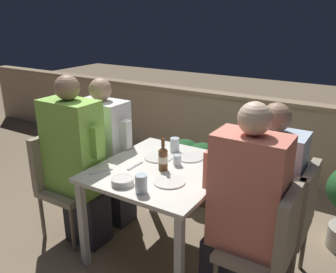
{
  "coord_description": "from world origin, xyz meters",
  "views": [
    {
      "loc": [
        1.29,
        -2.01,
        1.81
      ],
      "look_at": [
        0.0,
        0.07,
        0.94
      ],
      "focal_mm": 38.0,
      "sensor_mm": 36.0,
      "label": 1
    }
  ],
  "objects": [
    {
      "name": "plate_0",
      "position": [
        -0.13,
        0.14,
        0.73
      ],
      "size": [
        0.22,
        0.22,
        0.01
      ],
      "color": "silver",
      "rests_on": "dining_table"
    },
    {
      "name": "fork_0",
      "position": [
        -0.19,
        -0.09,
        0.73
      ],
      "size": [
        0.02,
        0.17,
        0.01
      ],
      "color": "silver",
      "rests_on": "dining_table"
    },
    {
      "name": "glass_cup_0",
      "position": [
        0.09,
        -0.39,
        0.78
      ],
      "size": [
        0.08,
        0.08,
        0.12
      ],
      "color": "silver",
      "rests_on": "dining_table"
    },
    {
      "name": "chair_right_near",
      "position": [
        0.88,
        -0.18,
        0.52
      ],
      "size": [
        0.42,
        0.41,
        0.88
      ],
      "color": "gray",
      "rests_on": "ground_plane"
    },
    {
      "name": "person_green_blouse",
      "position": [
        -0.67,
        -0.2,
        0.69
      ],
      "size": [
        0.51,
        0.26,
        1.38
      ],
      "color": "#282833",
      "rests_on": "ground_plane"
    },
    {
      "name": "person_white_polo",
      "position": [
        -0.68,
        0.16,
        0.65
      ],
      "size": [
        0.5,
        0.26,
        1.3
      ],
      "color": "#282833",
      "rests_on": "ground_plane"
    },
    {
      "name": "bowl_1",
      "position": [
        -0.08,
        -0.37,
        0.75
      ],
      "size": [
        0.15,
        0.15,
        0.05
      ],
      "color": "beige",
      "rests_on": "dining_table"
    },
    {
      "name": "glass_cup_2",
      "position": [
        0.07,
        0.1,
        0.76
      ],
      "size": [
        0.06,
        0.06,
        0.08
      ],
      "color": "silver",
      "rests_on": "dining_table"
    },
    {
      "name": "glass_cup_1",
      "position": [
        -0.09,
        0.33,
        0.78
      ],
      "size": [
        0.08,
        0.08,
        0.11
      ],
      "color": "silver",
      "rests_on": "dining_table"
    },
    {
      "name": "ground_plane",
      "position": [
        0.0,
        0.0,
        0.0
      ],
      "size": [
        16.0,
        16.0,
        0.0
      ],
      "primitive_type": "plane",
      "color": "#847056"
    },
    {
      "name": "fork_1",
      "position": [
        -0.33,
        -0.3,
        0.73
      ],
      "size": [
        0.09,
        0.16,
        0.01
      ],
      "color": "silver",
      "rests_on": "dining_table"
    },
    {
      "name": "chair_right_far",
      "position": [
        0.9,
        0.18,
        0.52
      ],
      "size": [
        0.42,
        0.41,
        0.88
      ],
      "color": "gray",
      "rests_on": "ground_plane"
    },
    {
      "name": "beer_bottle",
      "position": [
        0.02,
        -0.03,
        0.82
      ],
      "size": [
        0.07,
        0.07,
        0.24
      ],
      "color": "brown",
      "rests_on": "dining_table"
    },
    {
      "name": "plate_1",
      "position": [
        0.08,
        0.27,
        0.73
      ],
      "size": [
        0.22,
        0.22,
        0.01
      ],
      "color": "silver",
      "rests_on": "dining_table"
    },
    {
      "name": "bowl_0",
      "position": [
        0.3,
        0.38,
        0.75
      ],
      "size": [
        0.11,
        0.11,
        0.04
      ],
      "color": "beige",
      "rests_on": "dining_table"
    },
    {
      "name": "person_coral_top",
      "position": [
        0.69,
        -0.18,
        0.68
      ],
      "size": [
        0.5,
        0.26,
        1.35
      ],
      "color": "#282833",
      "rests_on": "ground_plane"
    },
    {
      "name": "chair_left_far",
      "position": [
        -0.88,
        0.16,
        0.52
      ],
      "size": [
        0.42,
        0.41,
        0.88
      ],
      "color": "gray",
      "rests_on": "ground_plane"
    },
    {
      "name": "plate_2",
      "position": [
        0.17,
        -0.18,
        0.73
      ],
      "size": [
        0.22,
        0.22,
        0.01
      ],
      "color": "silver",
      "rests_on": "dining_table"
    },
    {
      "name": "parapet_wall",
      "position": [
        0.0,
        1.79,
        0.46
      ],
      "size": [
        9.0,
        0.18,
        0.91
      ],
      "color": "tan",
      "rests_on": "ground_plane"
    },
    {
      "name": "person_blue_shirt",
      "position": [
        0.71,
        0.18,
        0.64
      ],
      "size": [
        0.5,
        0.26,
        1.27
      ],
      "color": "#282833",
      "rests_on": "ground_plane"
    },
    {
      "name": "dining_table",
      "position": [
        0.0,
        0.0,
        0.64
      ],
      "size": [
        0.91,
        0.99,
        0.72
      ],
      "color": "silver",
      "rests_on": "ground_plane"
    },
    {
      "name": "planter_hedge",
      "position": [
        -0.15,
        0.93,
        0.33
      ],
      "size": [
        0.74,
        0.47,
        0.58
      ],
      "color": "brown",
      "rests_on": "ground_plane"
    },
    {
      "name": "chair_left_near",
      "position": [
        -0.87,
        -0.2,
        0.52
      ],
      "size": [
        0.42,
        0.41,
        0.88
      ],
      "color": "gray",
      "rests_on": "ground_plane"
    }
  ]
}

